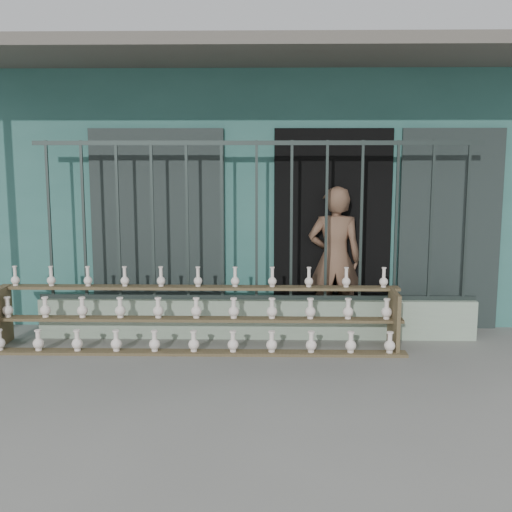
{
  "coord_description": "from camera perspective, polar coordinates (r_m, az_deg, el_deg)",
  "views": [
    {
      "loc": [
        0.15,
        -5.89,
        2.08
      ],
      "look_at": [
        0.0,
        1.0,
        1.0
      ],
      "focal_mm": 45.0,
      "sensor_mm": 36.0,
      "label": 1
    }
  ],
  "objects": [
    {
      "name": "shelf_rack",
      "position": [
        7.03,
        -5.36,
        -5.3
      ],
      "size": [
        4.5,
        0.68,
        0.85
      ],
      "color": "brown",
      "rests_on": "ground"
    },
    {
      "name": "workshop_building",
      "position": [
        10.13,
        0.42,
        6.31
      ],
      "size": [
        7.4,
        6.6,
        3.21
      ],
      "color": "#316961",
      "rests_on": "ground"
    },
    {
      "name": "elderly_woman",
      "position": [
        7.66,
        7.01,
        -0.28
      ],
      "size": [
        0.65,
        0.45,
        1.73
      ],
      "primitive_type": "imported",
      "rotation": [
        0.0,
        0.0,
        3.09
      ],
      "color": "brown",
      "rests_on": "ground"
    },
    {
      "name": "ground",
      "position": [
        6.24,
        -0.2,
        -10.54
      ],
      "size": [
        60.0,
        60.0,
        0.0
      ],
      "primitive_type": "plane",
      "color": "slate"
    },
    {
      "name": "security_fence",
      "position": [
        7.23,
        0.05,
        3.1
      ],
      "size": [
        5.0,
        0.04,
        1.8
      ],
      "color": "#283330",
      "rests_on": "parapet_wall"
    },
    {
      "name": "parapet_wall",
      "position": [
        7.42,
        0.05,
        -5.56
      ],
      "size": [
        5.0,
        0.2,
        0.45
      ],
      "primitive_type": "cube",
      "color": "#98AF96",
      "rests_on": "ground"
    }
  ]
}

